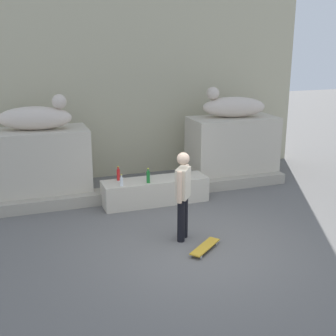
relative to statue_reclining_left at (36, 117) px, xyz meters
The scene contains 13 objects.
ground_plane 4.55m from the statue_reclining_left, 54.24° to the right, with size 40.00×40.00×0.00m, color #605E5B.
facade_wall 3.13m from the statue_reclining_left, 34.10° to the left, with size 9.93×0.60×6.22m, color #BDB594.
pedestal_left 1.11m from the statue_reclining_left, 168.01° to the left, with size 2.24×1.10×1.66m, color beige.
pedestal_right 4.97m from the statue_reclining_left, ahead, with size 2.24×1.10×1.66m, color beige.
statue_reclining_left is the anchor object (origin of this frame).
statue_reclining_right 4.81m from the statue_reclining_left, ahead, with size 1.69×0.92×0.78m.
ledge_block 3.09m from the statue_reclining_left, 22.65° to the right, with size 2.38×0.67×0.55m, color beige.
skater 3.91m from the statue_reclining_left, 52.60° to the right, with size 0.38×0.45×1.67m.
skateboard 4.75m from the statue_reclining_left, 54.95° to the right, with size 0.75×0.66×0.08m.
bottle_clear 2.37m from the statue_reclining_left, 37.27° to the right, with size 0.07×0.07×0.26m.
bottle_red 2.19m from the statue_reclining_left, 26.39° to the right, with size 0.07×0.07×0.32m.
bottle_green 2.78m from the statue_reclining_left, 28.64° to the right, with size 0.08×0.08×0.33m.
stair_step 3.06m from the statue_reclining_left, 13.18° to the right, with size 7.12×0.50×0.26m, color #A9A08F.
Camera 1 is at (-2.91, -6.82, 3.63)m, focal length 48.00 mm.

